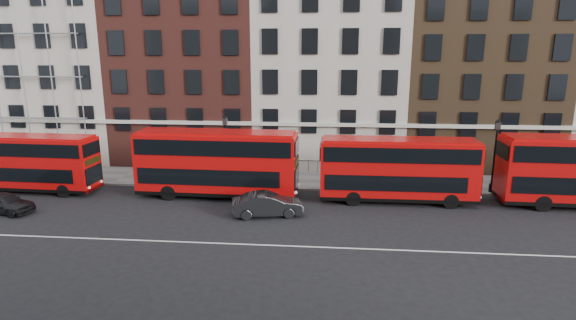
# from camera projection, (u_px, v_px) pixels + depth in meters

# --- Properties ---
(ground) EXTENTS (120.00, 120.00, 0.00)m
(ground) POSITION_uv_depth(u_px,v_px,m) (326.00, 233.00, 25.46)
(ground) COLOR black
(ground) RESTS_ON ground
(pavement) EXTENTS (80.00, 5.00, 0.15)m
(pavement) POSITION_uv_depth(u_px,v_px,m) (327.00, 181.00, 35.61)
(pavement) COLOR slate
(pavement) RESTS_ON ground
(kerb) EXTENTS (80.00, 0.30, 0.16)m
(kerb) POSITION_uv_depth(u_px,v_px,m) (327.00, 190.00, 33.19)
(kerb) COLOR gray
(kerb) RESTS_ON ground
(road_centre_line) EXTENTS (70.00, 0.12, 0.01)m
(road_centre_line) POSITION_uv_depth(u_px,v_px,m) (326.00, 247.00, 23.52)
(road_centre_line) COLOR white
(road_centre_line) RESTS_ON ground
(building_terrace) EXTENTS (64.00, 11.95, 22.00)m
(building_terrace) POSITION_uv_depth(u_px,v_px,m) (326.00, 50.00, 40.43)
(building_terrace) COLOR beige
(building_terrace) RESTS_ON ground
(bus_a) EXTENTS (10.05, 2.78, 4.19)m
(bus_a) POSITION_uv_depth(u_px,v_px,m) (28.00, 162.00, 32.59)
(bus_a) COLOR #BF0909
(bus_a) RESTS_ON ground
(bus_b) EXTENTS (11.26, 3.02, 4.70)m
(bus_b) POSITION_uv_depth(u_px,v_px,m) (216.00, 162.00, 31.30)
(bus_b) COLOR #BF0909
(bus_b) RESTS_ON ground
(bus_c) EXTENTS (10.45, 2.56, 4.38)m
(bus_c) POSITION_uv_depth(u_px,v_px,m) (397.00, 168.00, 30.24)
(bus_c) COLOR #BF0909
(bus_c) RESTS_ON ground
(car_rear) EXTENTS (4.16, 2.25, 1.34)m
(car_rear) POSITION_uv_depth(u_px,v_px,m) (4.00, 203.00, 28.52)
(car_rear) COLOR black
(car_rear) RESTS_ON ground
(car_front) EXTENTS (4.66, 2.45, 1.46)m
(car_front) POSITION_uv_depth(u_px,v_px,m) (268.00, 205.00, 27.96)
(car_front) COLOR black
(car_front) RESTS_ON ground
(lamp_post_left) EXTENTS (0.44, 0.44, 5.33)m
(lamp_post_left) POSITION_uv_depth(u_px,v_px,m) (226.00, 146.00, 33.91)
(lamp_post_left) COLOR black
(lamp_post_left) RESTS_ON pavement
(lamp_post_right) EXTENTS (0.44, 0.44, 5.33)m
(lamp_post_right) POSITION_uv_depth(u_px,v_px,m) (495.00, 152.00, 31.78)
(lamp_post_right) COLOR black
(lamp_post_right) RESTS_ON pavement
(iron_railings) EXTENTS (6.60, 0.06, 1.00)m
(iron_railings) POSITION_uv_depth(u_px,v_px,m) (327.00, 167.00, 37.61)
(iron_railings) COLOR black
(iron_railings) RESTS_ON pavement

